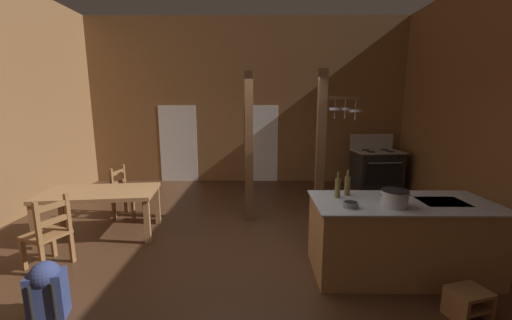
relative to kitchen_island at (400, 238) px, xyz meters
The scene contains 17 objects.
ground_plane 2.16m from the kitchen_island, 167.77° to the left, with size 9.04×9.17×0.10m, color #422819.
wall_back 5.39m from the kitchen_island, 113.55° to the left, with size 9.04×0.14×4.28m, color brown.
glazed_door_back_left 6.08m from the kitchen_island, 130.15° to the left, with size 1.00×0.01×2.05m, color white.
glazed_panel_back_right 4.94m from the kitchen_island, 109.48° to the left, with size 0.84×0.01×2.05m, color white.
kitchen_island is the anchor object (origin of this frame).
stove_range 4.21m from the kitchen_island, 72.75° to the left, with size 1.21×0.92×1.32m.
support_post_with_pot_rack 1.82m from the kitchen_island, 116.22° to the left, with size 0.71×0.24×2.63m.
support_post_center 2.72m from the kitchen_island, 137.61° to the left, with size 0.14×0.14×2.63m.
step_stool 0.93m from the kitchen_island, 69.05° to the right, with size 0.42×0.37×0.30m.
dining_table 4.39m from the kitchen_island, 165.72° to the left, with size 1.80×1.10×0.74m.
ladderback_chair_near_window 4.44m from the kitchen_island, behind, with size 0.58×0.58×0.95m.
ladderback_chair_by_post 4.65m from the kitchen_island, 155.41° to the left, with size 0.50×0.50×0.95m.
backpack 3.92m from the kitchen_island, 167.48° to the right, with size 0.37×0.35×0.60m.
stockpot_on_counter 0.63m from the kitchen_island, 135.99° to the right, with size 0.37×0.30×0.20m.
mixing_bowl_on_counter 0.89m from the kitchen_island, 162.77° to the right, with size 0.17×0.17×0.06m.
bottle_tall_on_counter 0.98m from the kitchen_island, 168.78° to the left, with size 0.07×0.07×0.33m.
bottle_short_on_counter 0.89m from the kitchen_island, 156.95° to the left, with size 0.07×0.07×0.33m.
Camera 1 is at (0.29, -3.99, 2.09)m, focal length 21.42 mm.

